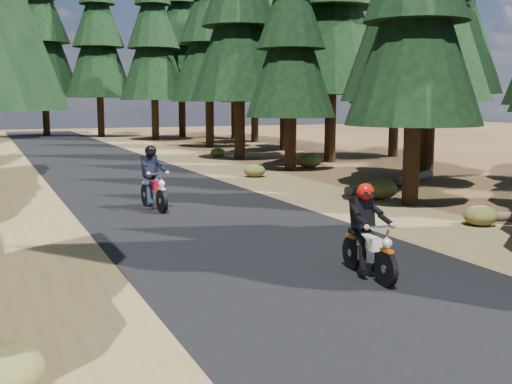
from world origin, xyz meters
TOP-DOWN VIEW (x-y plane):
  - ground at (0.00, 0.00)m, footprint 120.00×120.00m
  - road at (0.00, 5.00)m, footprint 6.00×100.00m
  - shoulder_l at (-4.60, 5.00)m, footprint 3.20×100.00m
  - shoulder_r at (4.60, 5.00)m, footprint 3.20×100.00m
  - log_near at (7.93, 7.96)m, footprint 5.46×3.11m
  - understory_shrubs at (0.91, 7.86)m, footprint 16.37×30.45m
  - rider_lead at (0.73, -1.55)m, footprint 0.65×1.80m
  - rider_follow at (-0.87, 6.51)m, footprint 0.76×2.00m

SIDE VIEW (x-z plane):
  - ground at x=0.00m, z-range 0.00..0.00m
  - shoulder_l at x=-4.60m, z-range 0.00..0.01m
  - shoulder_r at x=4.60m, z-range 0.00..0.01m
  - road at x=0.00m, z-range 0.00..0.01m
  - log_near at x=7.93m, z-range 0.00..0.32m
  - understory_shrubs at x=0.91m, z-range -0.04..0.60m
  - rider_lead at x=0.73m, z-range -0.26..1.32m
  - rider_follow at x=-0.87m, z-range -0.28..1.45m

